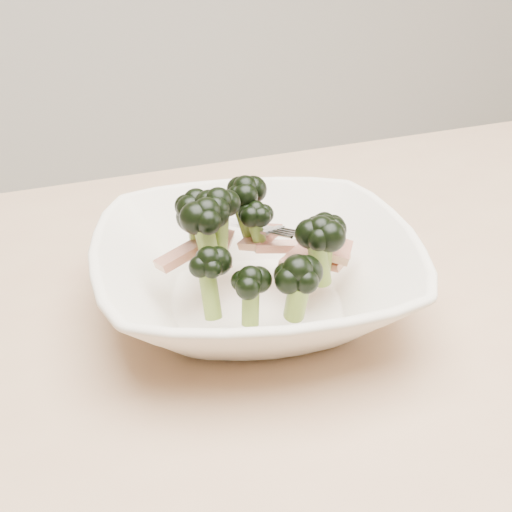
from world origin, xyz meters
The scene contains 2 objects.
dining_table centered at (0.00, 0.00, 0.65)m, with size 1.20×0.80×0.75m.
broccoli_dish centered at (-0.11, 0.06, 0.79)m, with size 0.32×0.32×0.12m.
Camera 1 is at (-0.30, -0.43, 1.08)m, focal length 50.00 mm.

